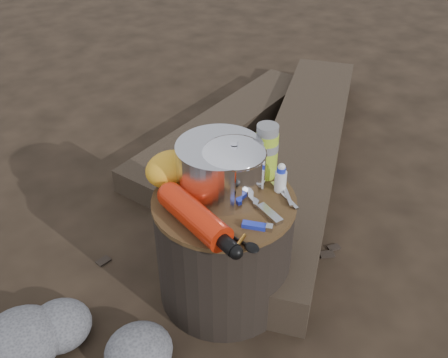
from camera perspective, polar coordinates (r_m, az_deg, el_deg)
ground at (r=1.80m, az=-0.00°, el=-12.54°), size 60.00×60.00×0.00m
stump at (r=1.65m, az=-0.00°, el=-7.86°), size 0.44×0.44×0.40m
log_main at (r=2.35m, az=8.85°, el=2.76°), size 1.69×1.42×0.16m
log_small at (r=2.59m, az=-0.01°, el=5.89°), size 1.34×0.65×0.11m
foil_windscreen at (r=1.51m, az=-0.51°, el=1.25°), size 0.26×0.26×0.16m
camping_pot at (r=1.48m, az=1.13°, el=0.98°), size 0.19×0.19×0.19m
fuel_bottle at (r=1.40m, az=-3.33°, el=-4.28°), size 0.09×0.33×0.08m
thermos at (r=1.58m, az=4.86°, el=3.17°), size 0.07×0.07×0.18m
travel_mug at (r=1.64m, az=0.29°, el=3.22°), size 0.07×0.07×0.11m
stuff_sack at (r=1.56m, az=-6.13°, el=1.15°), size 0.16×0.13×0.11m
food_pouch at (r=1.60m, az=-2.86°, el=2.90°), size 0.11×0.04×0.14m
lighter at (r=1.42m, az=3.45°, el=-5.29°), size 0.07×0.08×0.02m
multitool at (r=1.46m, az=5.23°, el=-3.97°), size 0.03×0.10×0.01m
pot_grabber at (r=1.54m, az=6.85°, el=-1.74°), size 0.09×0.15×0.01m
spork at (r=1.38m, az=0.99°, el=-6.60°), size 0.06×0.15×0.01m
squeeze_bottle at (r=1.54m, az=6.47°, el=0.03°), size 0.04×0.04×0.09m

